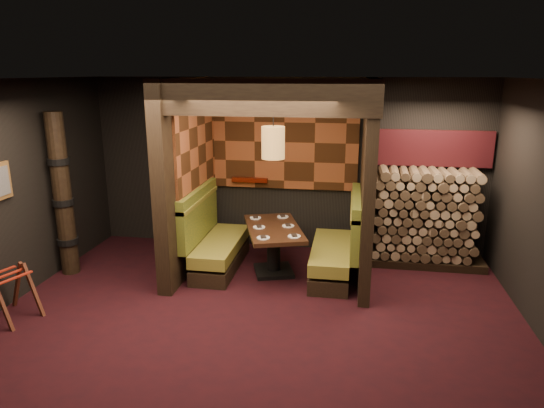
{
  "coord_description": "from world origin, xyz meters",
  "views": [
    {
      "loc": [
        1.06,
        -5.12,
        2.93
      ],
      "look_at": [
        0.0,
        1.3,
        1.15
      ],
      "focal_mm": 32.0,
      "sensor_mm": 36.0,
      "label": 1
    }
  ],
  "objects": [
    {
      "name": "partition_right",
      "position": [
        1.3,
        1.7,
        1.43
      ],
      "size": [
        0.15,
        2.1,
        2.85
      ],
      "primitive_type": "cube",
      "color": "black",
      "rests_on": "floor"
    },
    {
      "name": "firewood_stack",
      "position": [
        2.29,
        2.35,
        0.75
      ],
      "size": [
        1.73,
        0.7,
        1.5
      ],
      "color": "black",
      "rests_on": "floor"
    },
    {
      "name": "ceiling",
      "position": [
        0.0,
        0.0,
        2.86
      ],
      "size": [
        6.5,
        5.5,
        0.02
      ],
      "primitive_type": "cube",
      "color": "black",
      "rests_on": "ground"
    },
    {
      "name": "wall_back",
      "position": [
        0.0,
        2.76,
        1.43
      ],
      "size": [
        6.5,
        0.02,
        2.85
      ],
      "primitive_type": "cube",
      "color": "black",
      "rests_on": "ground"
    },
    {
      "name": "booth_bench_left",
      "position": [
        -0.96,
        1.65,
        0.4
      ],
      "size": [
        0.68,
        1.6,
        1.14
      ],
      "color": "black",
      "rests_on": "floor"
    },
    {
      "name": "pendant_lamp",
      "position": [
        -0.02,
        1.52,
        1.98
      ],
      "size": [
        0.33,
        0.33,
        1.1
      ],
      "color": "#A06F34",
      "rests_on": "ceiling"
    },
    {
      "name": "framed_picture",
      "position": [
        -3.22,
        0.1,
        1.62
      ],
      "size": [
        0.05,
        0.36,
        0.46
      ],
      "color": "brown",
      "rests_on": "wall_left"
    },
    {
      "name": "tapa_back_panel",
      "position": [
        -0.02,
        2.71,
        1.82
      ],
      "size": [
        2.4,
        0.06,
        1.55
      ],
      "primitive_type": "cube",
      "color": "brown",
      "rests_on": "wall_back"
    },
    {
      "name": "luggage_rack",
      "position": [
        -2.97,
        -0.31,
        0.35
      ],
      "size": [
        0.75,
        0.64,
        0.7
      ],
      "color": "#4F2415",
      "rests_on": "floor"
    },
    {
      "name": "totem_column",
      "position": [
        -3.05,
        1.1,
        1.19
      ],
      "size": [
        0.31,
        0.31,
        2.4
      ],
      "color": "black",
      "rests_on": "floor"
    },
    {
      "name": "bay_front_post",
      "position": [
        1.39,
        1.96,
        1.43
      ],
      "size": [
        0.08,
        0.08,
        2.85
      ],
      "primitive_type": "cube",
      "color": "black",
      "rests_on": "floor"
    },
    {
      "name": "place_settings",
      "position": [
        -0.02,
        1.57,
        0.74
      ],
      "size": [
        0.88,
        1.21,
        0.03
      ],
      "color": "white",
      "rests_on": "dining_table"
    },
    {
      "name": "dining_table",
      "position": [
        -0.02,
        1.57,
        0.49
      ],
      "size": [
        1.13,
        1.54,
        0.73
      ],
      "color": "black",
      "rests_on": "floor"
    },
    {
      "name": "booth_bench_right",
      "position": [
        0.93,
        1.65,
        0.4
      ],
      "size": [
        0.68,
        1.6,
        1.14
      ],
      "color": "black",
      "rests_on": "floor"
    },
    {
      "name": "floor",
      "position": [
        0.0,
        0.0,
        -0.01
      ],
      "size": [
        6.5,
        5.5,
        0.02
      ],
      "primitive_type": "cube",
      "color": "black",
      "rests_on": "ground"
    },
    {
      "name": "lacquer_shelf",
      "position": [
        -0.6,
        2.65,
        1.18
      ],
      "size": [
        0.6,
        0.12,
        0.07
      ],
      "primitive_type": "cube",
      "color": "#521005",
      "rests_on": "wall_back"
    },
    {
      "name": "partition_left",
      "position": [
        -1.35,
        1.65,
        1.43
      ],
      "size": [
        0.2,
        2.2,
        2.85
      ],
      "primitive_type": "cube",
      "color": "black",
      "rests_on": "floor"
    },
    {
      "name": "header_beam",
      "position": [
        -0.02,
        0.7,
        2.63
      ],
      "size": [
        2.85,
        0.18,
        0.44
      ],
      "primitive_type": "cube",
      "color": "black",
      "rests_on": "partition_left"
    },
    {
      "name": "wall_front",
      "position": [
        0.0,
        -2.76,
        1.43
      ],
      "size": [
        6.5,
        0.02,
        2.85
      ],
      "primitive_type": "cube",
      "color": "black",
      "rests_on": "ground"
    },
    {
      "name": "mosaic_header",
      "position": [
        2.29,
        2.68,
        1.78
      ],
      "size": [
        1.83,
        0.1,
        0.56
      ],
      "primitive_type": "cube",
      "color": "maroon",
      "rests_on": "wall_back"
    },
    {
      "name": "tapa_side_panel",
      "position": [
        -1.23,
        1.82,
        1.85
      ],
      "size": [
        0.04,
        1.85,
        1.45
      ],
      "primitive_type": "cube",
      "color": "brown",
      "rests_on": "partition_left"
    }
  ]
}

